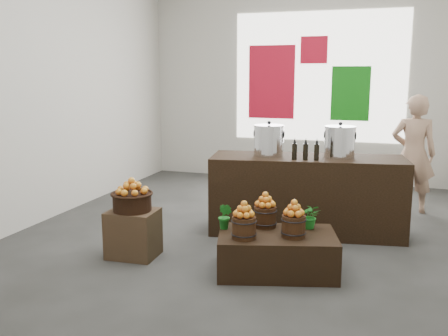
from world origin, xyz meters
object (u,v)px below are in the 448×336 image
(counter, at_px, (307,195))
(shopper, at_px, (413,154))
(wicker_basket, at_px, (132,202))
(stock_pot_left, at_px, (269,141))
(stock_pot_center, at_px, (340,143))
(crate, at_px, (133,233))
(display_table, at_px, (277,253))

(counter, bearing_deg, shopper, 39.09)
(shopper, bearing_deg, wicker_basket, 43.48)
(stock_pot_left, xyz_separation_m, stock_pot_center, (0.89, 0.14, 0.00))
(crate, distance_m, shopper, 4.35)
(crate, distance_m, wicker_basket, 0.37)
(crate, distance_m, stock_pot_center, 2.80)
(stock_pot_left, bearing_deg, shopper, 40.80)
(counter, height_order, stock_pot_left, stock_pot_left)
(display_table, relative_size, stock_pot_left, 3.19)
(crate, xyz_separation_m, display_table, (1.66, 0.06, -0.06))
(stock_pot_left, distance_m, shopper, 2.46)
(counter, bearing_deg, crate, -148.49)
(stock_pot_center, bearing_deg, counter, -170.76)
(crate, bearing_deg, shopper, 44.30)
(crate, xyz_separation_m, shopper, (3.08, 3.01, 0.62))
(crate, distance_m, counter, 2.31)
(wicker_basket, bearing_deg, counter, 40.76)
(crate, bearing_deg, stock_pot_left, 48.83)
(counter, height_order, stock_pot_center, stock_pot_center)
(display_table, bearing_deg, stock_pot_left, 91.86)
(stock_pot_left, height_order, shopper, shopper)
(wicker_basket, distance_m, display_table, 1.72)
(shopper, bearing_deg, crate, 43.48)
(wicker_basket, bearing_deg, shopper, 44.30)
(counter, distance_m, shopper, 2.06)
(crate, bearing_deg, stock_pot_center, 36.28)
(crate, height_order, display_table, crate)
(wicker_basket, bearing_deg, stock_pot_center, 36.28)
(crate, bearing_deg, display_table, 2.08)
(display_table, relative_size, counter, 0.49)
(crate, xyz_separation_m, stock_pot_center, (2.13, 1.56, 0.93))
(display_table, xyz_separation_m, shopper, (1.42, 2.95, 0.68))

